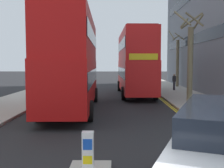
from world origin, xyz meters
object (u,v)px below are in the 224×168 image
Objects in this scene: keep_left_bollard at (88,156)px; pedestrian_far at (174,82)px; double_decker_bus_oncoming at (135,61)px; double_decker_bus_away at (72,60)px.

keep_left_bollard is 21.95m from pedestrian_far.
double_decker_bus_oncoming is at bearing 82.22° from keep_left_bollard.
pedestrian_far is (8.54, 10.94, -2.04)m from double_decker_bus_away.
double_decker_bus_oncoming is at bearing -143.50° from pedestrian_far.
keep_left_bollard is 0.10× the size of double_decker_bus_away.
pedestrian_far reaches higher than keep_left_bollard.
pedestrian_far is (6.61, 20.92, 0.38)m from keep_left_bollard.
double_decker_bus_away is 14.03m from pedestrian_far.
double_decker_bus_oncoming is (2.44, 17.83, 2.42)m from keep_left_bollard.
keep_left_bollard is at bearing -97.78° from double_decker_bus_oncoming.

